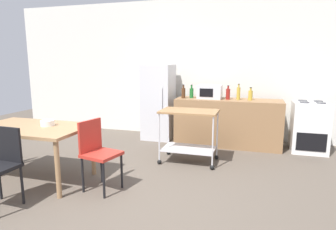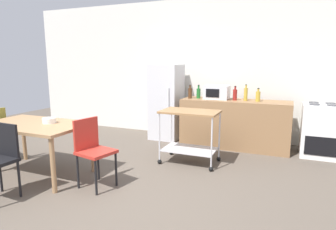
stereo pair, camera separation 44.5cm
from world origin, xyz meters
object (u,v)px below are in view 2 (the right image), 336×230
Objects in this scene: refrigerator at (166,102)px; bottle_sparkling_water at (258,96)px; bottle_hot_sauce at (190,93)px; bottle_soda at (235,94)px; dining_table at (34,129)px; stove_oven at (320,130)px; fruit_bowl at (49,121)px; bottle_wine at (246,94)px; chair_red at (93,148)px; bottle_vinegar at (198,93)px; kitchen_cart at (190,128)px; microwave at (217,92)px.

bottle_sparkling_water is (1.85, -0.11, 0.22)m from refrigerator.
refrigerator reaches higher than bottle_hot_sauce.
bottle_hot_sauce and bottle_soda have the same top height.
bottle_hot_sauce is at bearing -175.79° from bottle_soda.
bottle_hot_sauce is (1.52, 2.41, 0.34)m from dining_table.
stove_oven is 4.38m from fruit_bowl.
bottle_wine is (1.05, 0.08, 0.02)m from bottle_hot_sauce.
chair_red is 3.79m from stove_oven.
refrigerator reaches higher than bottle_soda.
chair_red reaches higher than dining_table.
bottle_vinegar is 0.88× the size of bottle_wine.
stove_oven is at bearing 31.44° from kitchen_cart.
bottle_wine is at bearing 44.10° from dining_table.
fruit_bowl is at bearing -132.61° from bottle_soda.
refrigerator reaches higher than fruit_bowl.
stove_oven is 5.01× the size of fruit_bowl.
bottle_soda reaches higher than fruit_bowl.
microwave reaches higher than kitchen_cart.
microwave is 0.77m from bottle_sparkling_water.
stove_oven is 0.59× the size of refrigerator.
dining_table is 3.01m from bottle_vinegar.
dining_table is 3.59m from bottle_wine.
bottle_vinegar is at bearing 178.06° from bottle_soda.
fruit_bowl is at bearing -134.82° from bottle_wine.
dining_table is 2.75m from refrigerator.
bottle_soda is at bearing -174.95° from bottle_wine.
dining_table is 6.24× the size of bottle_sparkling_water.
bottle_vinegar is 0.91m from bottle_wine.
kitchen_cart is at bearing 35.63° from fruit_bowl.
bottle_sparkling_water is at bearing 3.04° from bottle_hot_sauce.
bottle_soda is at bearing -6.38° from microwave.
chair_red is at bearing -88.22° from refrigerator.
chair_red is at bearing -125.28° from bottle_sparkling_water.
chair_red is at bearing -118.53° from bottle_soda.
chair_red is 2.53m from bottle_hot_sauce.
fruit_bowl is (-1.83, -2.41, -0.24)m from microwave.
bottle_wine is at bearing 4.37° from bottle_hot_sauce.
microwave is 0.36m from bottle_soda.
kitchen_cart is 4.95× the size of fruit_bowl.
bottle_soda is 0.19m from bottle_wine.
bottle_sparkling_water is (0.41, 0.00, -0.01)m from bottle_soda.
bottle_wine reaches higher than bottle_vinegar.
bottle_wine is (0.68, 1.18, 0.45)m from kitchen_cart.
bottle_sparkling_water is (0.77, -0.04, -0.03)m from microwave.
bottle_vinegar reaches higher than microwave.
bottle_sparkling_water is (1.27, 0.07, -0.01)m from bottle_hot_sauce.
bottle_hot_sauce is 1.00× the size of bottle_soda.
stove_oven is at bearing -0.19° from microwave.
bottle_hot_sauce is 1.05m from bottle_wine.
dining_table is 3.44m from bottle_soda.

